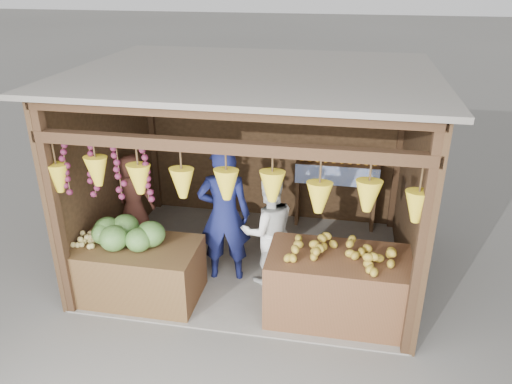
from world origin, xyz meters
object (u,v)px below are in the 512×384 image
(counter_right, at_px, (337,287))
(woman_standing, at_px, (269,231))
(man_standing, at_px, (224,215))
(vendor_seated, at_px, (134,194))
(counter_left, at_px, (137,271))

(counter_right, relative_size, woman_standing, 1.09)
(man_standing, xyz_separation_m, vendor_seated, (-1.42, 0.47, -0.04))
(woman_standing, distance_m, vendor_seated, 2.04)
(counter_left, relative_size, counter_right, 0.95)
(counter_right, bearing_deg, woman_standing, 146.72)
(counter_left, xyz_separation_m, counter_right, (2.44, 0.05, 0.05))
(counter_right, bearing_deg, counter_left, -178.77)
(counter_left, height_order, vendor_seated, vendor_seated)
(counter_left, distance_m, man_standing, 1.27)
(vendor_seated, bearing_deg, woman_standing, -179.50)
(man_standing, relative_size, vendor_seated, 1.57)
(counter_left, bearing_deg, man_standing, 32.67)
(counter_left, height_order, man_standing, man_standing)
(man_standing, xyz_separation_m, woman_standing, (0.56, 0.03, -0.18))
(woman_standing, bearing_deg, counter_right, 122.32)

